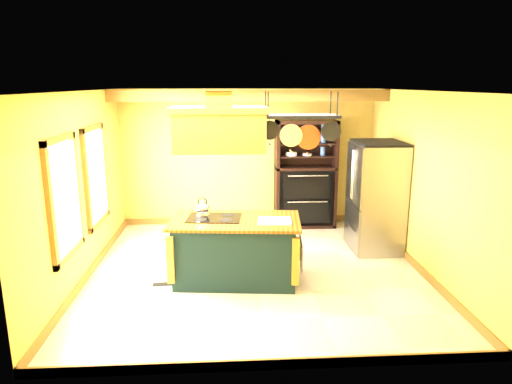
{
  "coord_description": "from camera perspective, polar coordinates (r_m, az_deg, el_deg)",
  "views": [
    {
      "loc": [
        -0.39,
        -6.51,
        2.81
      ],
      "look_at": [
        0.02,
        0.3,
        1.17
      ],
      "focal_mm": 32.0,
      "sensor_mm": 36.0,
      "label": 1
    }
  ],
  "objects": [
    {
      "name": "wall_back",
      "position": [
        9.14,
        -0.97,
        4.3
      ],
      "size": [
        5.0,
        0.02,
        2.7
      ],
      "primitive_type": "cube",
      "color": "#BB9744",
      "rests_on": "floor"
    },
    {
      "name": "range_hood",
      "position": [
        6.24,
        -4.6,
        8.1
      ],
      "size": [
        1.3,
        0.74,
        0.8
      ],
      "color": "gold",
      "rests_on": "ceiling"
    },
    {
      "name": "refrigerator",
      "position": [
        7.99,
        14.71,
        -0.86
      ],
      "size": [
        0.79,
        0.94,
        1.83
      ],
      "color": "gray",
      "rests_on": "floor"
    },
    {
      "name": "wall_left",
      "position": [
        7.0,
        -20.91,
        0.55
      ],
      "size": [
        0.02,
        5.0,
        2.7
      ],
      "primitive_type": "cube",
      "color": "#BB9744",
      "rests_on": "floor"
    },
    {
      "name": "window_far",
      "position": [
        7.54,
        -19.37,
        1.94
      ],
      "size": [
        0.06,
        1.06,
        1.56
      ],
      "color": "olive",
      "rests_on": "wall_left"
    },
    {
      "name": "wall_front",
      "position": [
        4.29,
        2.0,
        -6.43
      ],
      "size": [
        5.0,
        0.02,
        2.7
      ],
      "primitive_type": "cube",
      "color": "#BB9744",
      "rests_on": "floor"
    },
    {
      "name": "floor_register",
      "position": [
        6.79,
        -11.58,
        -11.22
      ],
      "size": [
        0.29,
        0.14,
        0.01
      ],
      "primitive_type": "cube",
      "rotation": [
        0.0,
        0.0,
        0.07
      ],
      "color": "black",
      "rests_on": "floor"
    },
    {
      "name": "window_near",
      "position": [
        6.24,
        -22.78,
        -0.65
      ],
      "size": [
        0.06,
        1.06,
        1.56
      ],
      "color": "olive",
      "rests_on": "wall_left"
    },
    {
      "name": "kitchen_island",
      "position": [
        6.64,
        -2.59,
        -7.16
      ],
      "size": [
        1.92,
        1.19,
        1.11
      ],
      "rotation": [
        0.0,
        0.0,
        -0.1
      ],
      "color": "#13292C",
      "rests_on": "floor"
    },
    {
      "name": "ceiling_beam",
      "position": [
        8.23,
        -0.75,
        11.96
      ],
      "size": [
        5.0,
        0.15,
        0.2
      ],
      "primitive_type": "cube",
      "color": "olive",
      "rests_on": "ceiling"
    },
    {
      "name": "hutch",
      "position": [
        9.13,
        6.12,
        0.89
      ],
      "size": [
        1.19,
        0.54,
        2.11
      ],
      "color": "black",
      "rests_on": "floor"
    },
    {
      "name": "floor",
      "position": [
        7.1,
        -0.02,
        -9.81
      ],
      "size": [
        5.0,
        5.0,
        0.0
      ],
      "primitive_type": "plane",
      "color": "beige",
      "rests_on": "ground"
    },
    {
      "name": "wall_right",
      "position": [
        7.27,
        20.04,
        1.08
      ],
      "size": [
        0.02,
        5.0,
        2.7
      ],
      "primitive_type": "cube",
      "color": "#BB9744",
      "rests_on": "floor"
    },
    {
      "name": "ceiling",
      "position": [
        6.53,
        -0.02,
        12.52
      ],
      "size": [
        5.0,
        5.0,
        0.0
      ],
      "primitive_type": "plane",
      "rotation": [
        3.14,
        0.0,
        0.0
      ],
      "color": "white",
      "rests_on": "wall_back"
    },
    {
      "name": "pot_rack",
      "position": [
        6.32,
        5.57,
        8.61
      ],
      "size": [
        1.08,
        0.51,
        0.8
      ],
      "color": "black",
      "rests_on": "ceiling"
    }
  ]
}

